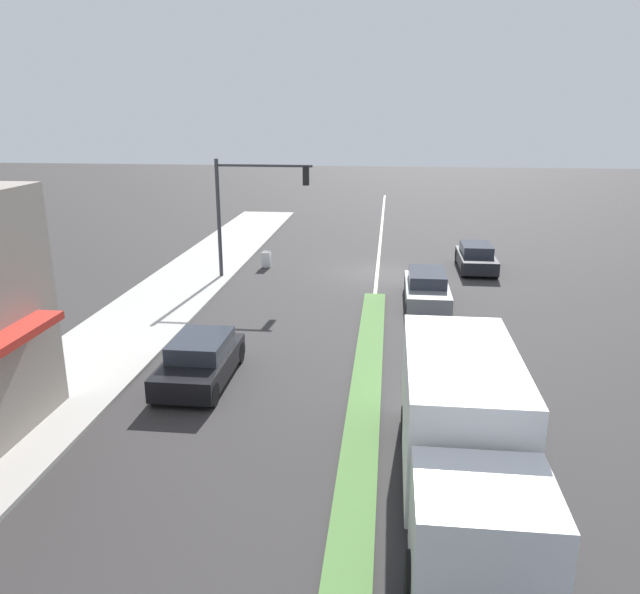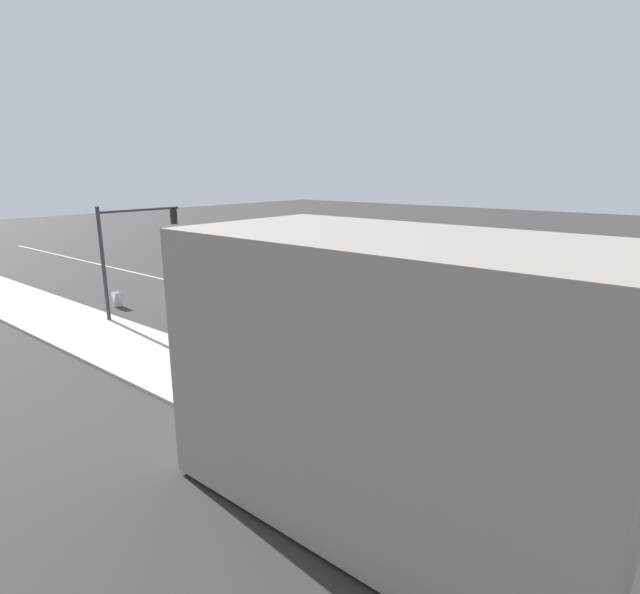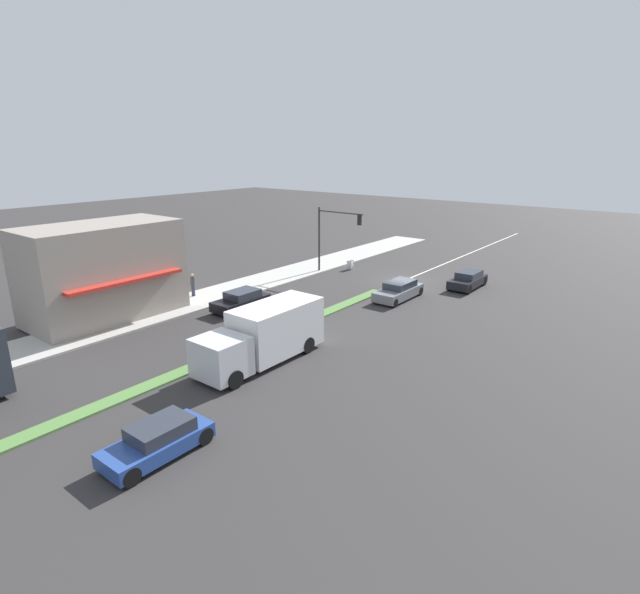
% 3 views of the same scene
% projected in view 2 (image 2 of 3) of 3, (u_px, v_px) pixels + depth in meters
% --- Properties ---
extents(ground_plane, '(160.00, 160.00, 0.00)m').
position_uv_depth(ground_plane, '(482.00, 353.00, 20.73)').
color(ground_plane, '#333030').
extents(sidewalk_right, '(4.00, 73.00, 0.12)m').
position_uv_depth(sidewalk_right, '(372.00, 446.00, 13.67)').
color(sidewalk_right, '#B2AFA8').
rests_on(sidewalk_right, ground).
extents(lane_marking_center, '(0.16, 60.00, 0.01)m').
position_uv_depth(lane_marking_center, '(208.00, 289.00, 31.79)').
color(lane_marking_center, beige).
rests_on(lane_marking_center, ground).
extents(building_corner_store, '(5.50, 9.40, 6.02)m').
position_uv_depth(building_corner_store, '(395.00, 375.00, 10.67)').
color(building_corner_store, gray).
rests_on(building_corner_store, sidewalk_right).
extents(traffic_signal_main, '(4.59, 0.34, 5.60)m').
position_uv_depth(traffic_signal_main, '(128.00, 241.00, 25.15)').
color(traffic_signal_main, '#333338').
rests_on(traffic_signal_main, sidewalk_right).
extents(pedestrian, '(0.34, 0.34, 1.69)m').
position_uv_depth(pedestrian, '(231.00, 380.00, 15.61)').
color(pedestrian, '#282D42').
rests_on(pedestrian, sidewalk_right).
extents(warning_aframe_sign, '(0.45, 0.53, 0.84)m').
position_uv_depth(warning_aframe_sign, '(117.00, 299.00, 27.70)').
color(warning_aframe_sign, silver).
rests_on(warning_aframe_sign, ground).
extents(delivery_truck, '(2.44, 7.50, 2.87)m').
position_uv_depth(delivery_truck, '(520.00, 311.00, 21.59)').
color(delivery_truck, silver).
rests_on(delivery_truck, ground).
extents(suv_black, '(1.86, 4.03, 1.34)m').
position_uv_depth(suv_black, '(325.00, 348.00, 19.51)').
color(suv_black, black).
rests_on(suv_black, ground).
extents(sedan_dark, '(1.75, 4.11, 1.32)m').
position_uv_depth(sedan_dark, '(251.00, 266.00, 36.17)').
color(sedan_dark, black).
rests_on(sedan_dark, ground).
extents(suv_grey, '(1.81, 4.59, 1.33)m').
position_uv_depth(suv_grey, '(285.00, 284.00, 30.37)').
color(suv_grey, slate).
rests_on(suv_grey, ground).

